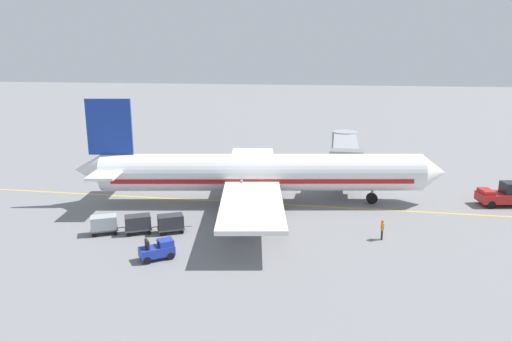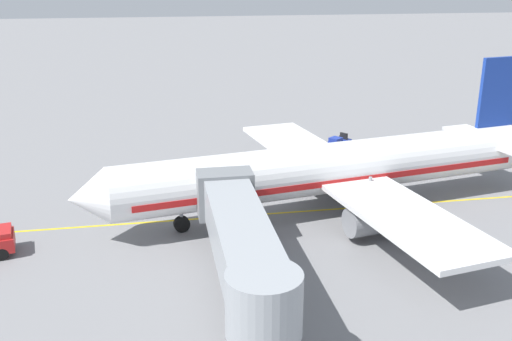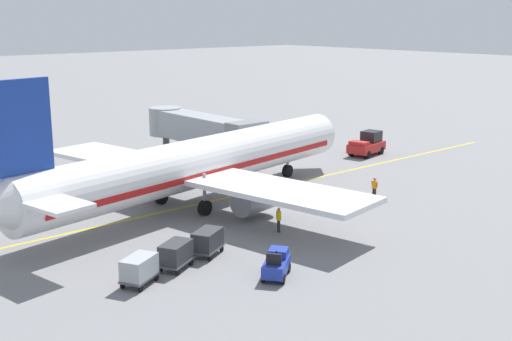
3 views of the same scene
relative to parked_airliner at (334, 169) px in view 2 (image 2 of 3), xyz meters
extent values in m
plane|color=slate|center=(-0.07, -1.06, -3.19)|extent=(400.00, 400.00, 0.00)
cube|color=gold|center=(-0.07, -1.06, -3.18)|extent=(0.24, 80.00, 0.01)
cylinder|color=white|center=(-0.05, 0.27, 0.10)|extent=(9.26, 32.15, 3.70)
cube|color=red|center=(-0.05, 0.27, -0.36)|extent=(8.85, 29.64, 0.44)
cone|color=white|center=(-3.07, 17.20, 0.10)|extent=(3.99, 3.00, 3.63)
cube|color=black|center=(-2.75, 15.43, 0.75)|extent=(2.92, 1.57, 0.60)
cube|color=white|center=(0.13, -0.72, -0.55)|extent=(30.45, 10.38, 0.36)
cylinder|color=gray|center=(-5.43, -0.89, -1.80)|extent=(2.53, 3.50, 2.00)
cylinder|color=gray|center=(5.40, 1.04, -1.80)|extent=(2.53, 3.50, 2.00)
cube|color=#193899|center=(2.58, -14.50, 4.70)|extent=(1.09, 4.39, 5.50)
cube|color=white|center=(2.55, -14.30, 0.65)|extent=(10.30, 4.31, 0.24)
cylinder|color=black|center=(-2.01, 11.29, -2.64)|extent=(0.64, 1.16, 1.10)
cylinder|color=gray|center=(-2.01, 11.29, -1.09)|extent=(0.24, 0.24, 2.00)
cylinder|color=black|center=(-1.96, -2.10, -2.64)|extent=(0.64, 1.16, 1.10)
cylinder|color=gray|center=(-1.96, -2.10, -1.09)|extent=(0.24, 0.24, 2.00)
cylinder|color=black|center=(2.57, -1.30, -2.64)|extent=(0.64, 1.16, 1.10)
cylinder|color=gray|center=(2.57, -1.30, -1.09)|extent=(0.24, 0.24, 2.00)
cube|color=#93999E|center=(-10.56, 8.57, 0.30)|extent=(13.90, 2.80, 2.60)
cube|color=slate|center=(-4.41, 8.57, 0.30)|extent=(2.00, 3.50, 2.99)
cylinder|color=#93999E|center=(-17.51, 8.57, 0.30)|extent=(3.36, 3.36, 2.86)
cube|color=#B21E1E|center=(-3.30, 22.51, -1.71)|extent=(2.05, 1.44, 0.36)
cylinder|color=black|center=(-2.40, 22.80, -2.79)|extent=(0.50, 0.85, 0.80)
cylinder|color=black|center=(-4.24, 22.44, -2.79)|extent=(0.50, 0.85, 0.80)
cube|color=#1E339E|center=(14.53, -5.25, -2.56)|extent=(2.46, 2.72, 0.70)
cube|color=#1E339E|center=(14.12, -4.70, -1.99)|extent=(1.45, 1.45, 0.44)
cube|color=black|center=(14.94, -5.80, -1.89)|extent=(0.77, 0.63, 0.64)
cylinder|color=black|center=(14.46, -5.15, -1.91)|extent=(0.22, 0.26, 0.54)
cylinder|color=black|center=(13.58, -4.87, -2.91)|extent=(0.50, 0.57, 0.56)
cylinder|color=black|center=(14.44, -4.23, -2.91)|extent=(0.50, 0.57, 0.56)
cylinder|color=black|center=(14.62, -6.28, -2.91)|extent=(0.50, 0.57, 0.56)
cylinder|color=black|center=(15.49, -5.63, -2.91)|extent=(0.50, 0.57, 0.56)
cube|color=#4C4C51|center=(9.30, -6.07, -2.77)|extent=(2.17, 2.55, 0.12)
cube|color=#2D2D33|center=(9.30, -6.07, -2.16)|extent=(2.06, 2.42, 1.10)
cylinder|color=#4C4C51|center=(8.63, -4.79, -2.78)|extent=(0.39, 0.65, 0.07)
cylinder|color=black|center=(8.43, -5.60, -3.01)|extent=(0.27, 0.37, 0.36)
cylinder|color=black|center=(9.41, -5.08, -3.01)|extent=(0.27, 0.37, 0.36)
cylinder|color=black|center=(9.20, -7.06, -3.01)|extent=(0.27, 0.37, 0.36)
cylinder|color=black|center=(10.18, -6.55, -3.01)|extent=(0.27, 0.37, 0.36)
cube|color=#4C4C51|center=(9.90, -8.76, -2.77)|extent=(2.17, 2.55, 0.12)
cube|color=#2D2D33|center=(9.90, -8.76, -2.16)|extent=(2.06, 2.42, 1.10)
cylinder|color=#4C4C51|center=(9.22, -7.48, -2.78)|extent=(0.39, 0.65, 0.07)
cylinder|color=black|center=(9.02, -8.29, -3.01)|extent=(0.27, 0.37, 0.36)
cylinder|color=black|center=(10.00, -7.77, -3.01)|extent=(0.27, 0.37, 0.36)
cylinder|color=black|center=(9.79, -9.75, -3.01)|extent=(0.27, 0.37, 0.36)
cylinder|color=black|center=(10.77, -9.23, -3.01)|extent=(0.27, 0.37, 0.36)
cube|color=#4C4C51|center=(10.51, -11.52, -2.77)|extent=(2.17, 2.55, 0.12)
cube|color=#999EA3|center=(10.51, -11.52, -2.16)|extent=(2.06, 2.42, 1.10)
cylinder|color=#4C4C51|center=(9.84, -10.24, -2.78)|extent=(0.39, 0.65, 0.07)
cylinder|color=black|center=(9.64, -11.05, -3.01)|extent=(0.27, 0.37, 0.36)
cylinder|color=black|center=(10.62, -10.54, -3.01)|extent=(0.27, 0.37, 0.36)
cylinder|color=black|center=(10.41, -12.51, -3.01)|extent=(0.27, 0.37, 0.36)
cylinder|color=black|center=(11.38, -12.00, -3.01)|extent=(0.27, 0.37, 0.36)
cylinder|color=#232328|center=(7.64, 11.49, -2.76)|extent=(0.15, 0.15, 0.85)
cylinder|color=#232328|center=(7.84, 11.48, -2.76)|extent=(0.15, 0.15, 0.85)
cube|color=orange|center=(7.74, 11.48, -2.04)|extent=(0.39, 0.25, 0.60)
cylinder|color=orange|center=(7.49, 11.49, -2.09)|extent=(0.23, 0.10, 0.57)
cylinder|color=orange|center=(7.99, 11.48, -2.09)|extent=(0.23, 0.10, 0.57)
sphere|color=#997051|center=(7.74, 11.48, -1.61)|extent=(0.22, 0.22, 0.22)
cube|color=red|center=(7.74, 11.48, -1.59)|extent=(0.27, 0.09, 0.10)
cylinder|color=#232328|center=(8.77, 0.21, -2.76)|extent=(0.15, 0.15, 0.85)
cylinder|color=#232328|center=(8.95, 0.12, -2.76)|extent=(0.15, 0.15, 0.85)
cube|color=yellow|center=(8.86, 0.17, -2.04)|extent=(0.45, 0.38, 0.60)
cylinder|color=yellow|center=(8.64, 0.27, -2.09)|extent=(0.24, 0.17, 0.57)
cylinder|color=yellow|center=(9.09, 0.06, -2.09)|extent=(0.24, 0.17, 0.57)
sphere|color=tan|center=(8.86, 0.17, -1.61)|extent=(0.22, 0.22, 0.22)
cube|color=red|center=(8.86, 0.17, -1.59)|extent=(0.27, 0.18, 0.10)
camera|label=1|loc=(44.84, 7.50, 11.49)|focal=32.77mm
camera|label=2|loc=(-38.59, 12.67, 13.66)|focal=40.74mm
camera|label=3|loc=(39.75, -28.49, 10.95)|focal=46.36mm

